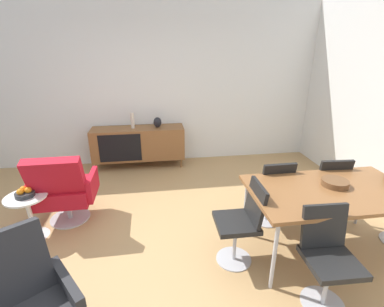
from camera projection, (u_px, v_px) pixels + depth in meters
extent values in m
plane|color=tan|center=(144.00, 250.00, 2.98)|extent=(8.32, 8.32, 0.00)
cube|color=silver|center=(142.00, 86.00, 4.87)|extent=(6.80, 0.12, 2.80)
cube|color=brown|center=(139.00, 143.00, 4.93)|extent=(1.60, 0.44, 0.56)
cube|color=black|center=(120.00, 148.00, 4.68)|extent=(0.70, 0.01, 0.48)
cylinder|color=brown|center=(96.00, 168.00, 4.80)|extent=(0.03, 0.03, 0.16)
cylinder|color=brown|center=(181.00, 163.00, 5.00)|extent=(0.03, 0.03, 0.16)
cylinder|color=brown|center=(100.00, 160.00, 5.12)|extent=(0.03, 0.03, 0.16)
cylinder|color=brown|center=(179.00, 156.00, 5.32)|extent=(0.03, 0.03, 0.16)
cylinder|color=beige|center=(132.00, 121.00, 4.77)|extent=(0.06, 0.06, 0.27)
ellipsoid|color=black|center=(157.00, 122.00, 4.84)|extent=(0.14, 0.14, 0.18)
cube|color=brown|center=(331.00, 191.00, 2.72)|extent=(1.60, 0.90, 0.04)
cylinder|color=#B7B7BC|center=(274.00, 256.00, 2.40)|extent=(0.04, 0.04, 0.70)
cylinder|color=#B7B7BC|center=(245.00, 208.00, 3.12)|extent=(0.04, 0.04, 0.70)
cylinder|color=#B7B7BC|center=(361.00, 198.00, 3.31)|extent=(0.04, 0.04, 0.70)
cylinder|color=brown|center=(335.00, 183.00, 2.79)|extent=(0.26, 0.26, 0.06)
cube|color=black|center=(236.00, 223.00, 2.69)|extent=(0.41, 0.41, 0.05)
cube|color=black|center=(256.00, 202.00, 2.64)|extent=(0.09, 0.38, 0.38)
cylinder|color=#B7B7BC|center=(235.00, 242.00, 2.78)|extent=(0.04, 0.04, 0.42)
cylinder|color=#B7B7BC|center=(234.00, 259.00, 2.86)|extent=(0.36, 0.36, 0.01)
cube|color=black|center=(323.00, 184.00, 3.44)|extent=(0.43, 0.43, 0.05)
cube|color=black|center=(334.00, 175.00, 3.20)|extent=(0.39, 0.11, 0.38)
cylinder|color=#B7B7BC|center=(320.00, 201.00, 3.53)|extent=(0.04, 0.04, 0.42)
cylinder|color=#B7B7BC|center=(317.00, 215.00, 3.60)|extent=(0.36, 0.36, 0.01)
cube|color=black|center=(332.00, 262.00, 2.20)|extent=(0.41, 0.41, 0.05)
cube|color=black|center=(324.00, 226.00, 2.29)|extent=(0.38, 0.10, 0.38)
cylinder|color=#B7B7BC|center=(326.00, 285.00, 2.29)|extent=(0.04, 0.04, 0.42)
cylinder|color=#B7B7BC|center=(322.00, 303.00, 2.36)|extent=(0.36, 0.36, 0.01)
cube|color=black|center=(269.00, 188.00, 3.35)|extent=(0.41, 0.41, 0.05)
cube|color=black|center=(278.00, 179.00, 3.10)|extent=(0.38, 0.10, 0.38)
cylinder|color=#B7B7BC|center=(267.00, 205.00, 3.43)|extent=(0.04, 0.04, 0.42)
cylinder|color=#B7B7BC|center=(266.00, 219.00, 3.51)|extent=(0.36, 0.36, 0.01)
cube|color=red|center=(66.00, 192.00, 3.40)|extent=(0.61, 0.57, 0.20)
cube|color=red|center=(55.00, 178.00, 3.07)|extent=(0.60, 0.27, 0.51)
cube|color=red|center=(93.00, 184.00, 3.42)|extent=(0.06, 0.50, 0.28)
cube|color=red|center=(36.00, 188.00, 3.33)|extent=(0.06, 0.50, 0.28)
cylinder|color=#B7B7BC|center=(69.00, 209.00, 3.49)|extent=(0.06, 0.06, 0.28)
cylinder|color=#B7B7BC|center=(71.00, 218.00, 3.54)|extent=(0.48, 0.48, 0.02)
cube|color=#262628|center=(69.00, 292.00, 1.92)|extent=(0.33, 0.45, 0.28)
cylinder|color=white|center=(26.00, 197.00, 3.03)|extent=(0.44, 0.44, 0.02)
cylinder|color=white|center=(31.00, 217.00, 3.13)|extent=(0.05, 0.05, 0.50)
cone|color=white|center=(35.00, 235.00, 3.21)|extent=(0.32, 0.32, 0.02)
cylinder|color=#262628|center=(25.00, 194.00, 3.02)|extent=(0.20, 0.20, 0.05)
sphere|color=orange|center=(28.00, 190.00, 3.01)|extent=(0.07, 0.07, 0.07)
sphere|color=orange|center=(23.00, 189.00, 3.03)|extent=(0.07, 0.07, 0.07)
sphere|color=orange|center=(20.00, 192.00, 2.97)|extent=(0.07, 0.07, 0.07)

